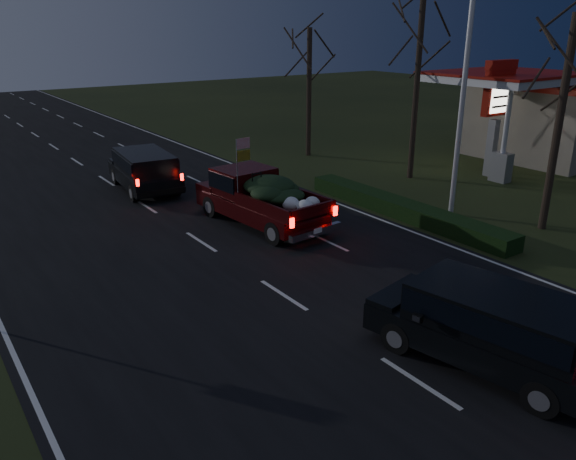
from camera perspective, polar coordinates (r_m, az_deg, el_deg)
ground at (r=15.73m, az=-0.47°, el=-6.67°), size 120.00×120.00×0.00m
road_asphalt at (r=15.73m, az=-0.47°, el=-6.64°), size 14.00×120.00×0.02m
hedge_row at (r=22.53m, az=11.55°, el=2.13°), size 1.00×10.00×0.60m
light_pole at (r=22.20m, az=17.57°, el=15.04°), size 0.50×0.90×9.16m
gas_price_pylon at (r=29.35m, az=20.52°, el=12.35°), size 2.00×0.41×5.57m
gas_station_building at (r=36.86m, az=26.17°, el=10.12°), size 10.00×7.00×4.00m
gas_canopy at (r=31.50m, az=21.28°, el=13.78°), size 7.10×6.10×4.88m
bare_tree_near at (r=21.79m, az=26.51°, el=14.17°), size 3.60×3.60×7.50m
bare_tree_mid at (r=27.66m, az=13.26°, el=18.04°), size 3.60×3.60×8.50m
bare_tree_far at (r=32.20m, az=2.18°, el=16.74°), size 3.60×3.60×7.00m
pickup_truck at (r=20.99m, az=-2.85°, el=3.54°), size 2.66×5.87×2.99m
lead_suv at (r=26.19m, az=-14.38°, el=6.21°), size 2.62×5.22×1.44m
rear_suv at (r=12.99m, az=20.16°, el=-8.73°), size 3.03×5.32×1.44m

